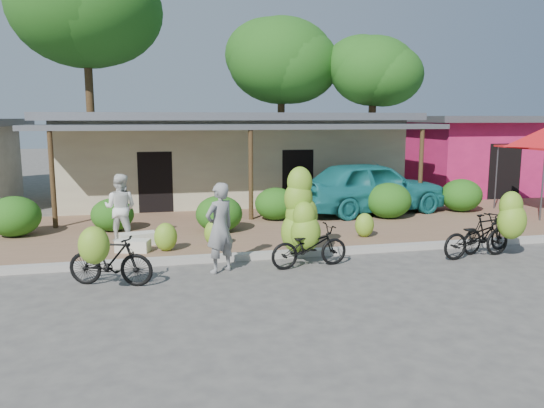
{
  "coord_description": "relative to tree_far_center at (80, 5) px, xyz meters",
  "views": [
    {
      "loc": [
        -2.92,
        -9.5,
        3.18
      ],
      "look_at": [
        -0.21,
        2.34,
        1.2
      ],
      "focal_mm": 35.0,
      "sensor_mm": 36.0,
      "label": 1
    }
  ],
  "objects": [
    {
      "name": "bike_far_right",
      "position": [
        9.99,
        -15.1,
        -7.6
      ],
      "size": [
        1.91,
        0.92,
        0.96
      ],
      "rotation": [
        0.0,
        0.0,
        1.73
      ],
      "color": "black",
      "rests_on": "ground"
    },
    {
      "name": "bystander",
      "position": [
        1.99,
        -12.15,
        -7.11
      ],
      "size": [
        0.99,
        0.88,
        1.7
      ],
      "primitive_type": "imported",
      "rotation": [
        0.0,
        0.0,
        2.8
      ],
      "color": "white",
      "rests_on": "sidewalk"
    },
    {
      "name": "vendor",
      "position": [
        4.1,
        -14.96,
        -7.14
      ],
      "size": [
        0.82,
        0.74,
        1.88
      ],
      "primitive_type": "imported",
      "rotation": [
        0.0,
        0.0,
        3.68
      ],
      "color": "gray",
      "rests_on": "ground"
    },
    {
      "name": "hedge_2",
      "position": [
        4.52,
        -11.56,
        -7.46
      ],
      "size": [
        1.27,
        1.14,
        0.99
      ],
      "primitive_type": "ellipsoid",
      "color": "#225914",
      "rests_on": "sidewalk"
    },
    {
      "name": "bike_right",
      "position": [
        10.56,
        -15.01,
        -7.39
      ],
      "size": [
        1.64,
        1.35,
        1.55
      ],
      "rotation": [
        0.0,
        0.0,
        1.87
      ],
      "color": "black",
      "rests_on": "ground"
    },
    {
      "name": "hedge_5",
      "position": [
        12.72,
        -10.16,
        -7.42
      ],
      "size": [
        1.37,
        1.23,
        1.07
      ],
      "primitive_type": "ellipsoid",
      "color": "#225914",
      "rests_on": "sidewalk"
    },
    {
      "name": "loose_banana_b",
      "position": [
        4.21,
        -13.12,
        -7.64
      ],
      "size": [
        0.51,
        0.43,
        0.64
      ],
      "primitive_type": "ellipsoid",
      "color": "#75A429",
      "rests_on": "sidewalk"
    },
    {
      "name": "sidewalk",
      "position": [
        5.69,
        -11.11,
        -8.02
      ],
      "size": [
        60.0,
        6.0,
        0.12
      ],
      "primitive_type": "cube",
      "color": "#8A624A",
      "rests_on": "ground"
    },
    {
      "name": "hedge_1",
      "position": [
        1.69,
        -10.79,
        -7.51
      ],
      "size": [
        1.15,
        1.04,
        0.9
      ],
      "primitive_type": "ellipsoid",
      "color": "#225914",
      "rests_on": "sidewalk"
    },
    {
      "name": "teal_van",
      "position": [
        9.68,
        -9.75,
        -7.11
      ],
      "size": [
        5.27,
        2.84,
        1.7
      ],
      "primitive_type": "imported",
      "rotation": [
        0.0,
        0.0,
        1.74
      ],
      "color": "#1A7578",
      "rests_on": "sidewalk"
    },
    {
      "name": "tree_near_right",
      "position": [
        13.0,
        -1.5,
        -2.62
      ],
      "size": [
        4.28,
        4.09,
        7.05
      ],
      "color": "#4E3B1F",
      "rests_on": "ground"
    },
    {
      "name": "tree_center_right",
      "position": [
        9.0,
        0.5,
        -2.03
      ],
      "size": [
        5.36,
        5.25,
        8.04
      ],
      "color": "#4E3B1F",
      "rests_on": "ground"
    },
    {
      "name": "hedge_0",
      "position": [
        -0.75,
        -10.93,
        -7.43
      ],
      "size": [
        1.35,
        1.22,
        1.06
      ],
      "primitive_type": "ellipsoid",
      "color": "#225914",
      "rests_on": "sidewalk"
    },
    {
      "name": "bike_center",
      "position": [
        5.98,
        -14.72,
        -7.25
      ],
      "size": [
        1.8,
        1.27,
        2.13
      ],
      "rotation": [
        0.0,
        0.0,
        1.7
      ],
      "color": "black",
      "rests_on": "ground"
    },
    {
      "name": "bike_left",
      "position": [
        1.91,
        -15.51,
        -7.5
      ],
      "size": [
        1.73,
        1.34,
        1.29
      ],
      "rotation": [
        0.0,
        0.0,
        1.23
      ],
      "color": "black",
      "rests_on": "ground"
    },
    {
      "name": "shop_main",
      "position": [
        5.69,
        -5.18,
        -6.36
      ],
      "size": [
        13.0,
        8.5,
        3.35
      ],
      "color": "beige",
      "rests_on": "ground"
    },
    {
      "name": "hedge_3",
      "position": [
        6.4,
        -10.24,
        -7.47
      ],
      "size": [
        1.26,
        1.13,
        0.98
      ],
      "primitive_type": "ellipsoid",
      "color": "#225914",
      "rests_on": "sidewalk"
    },
    {
      "name": "hedge_4",
      "position": [
        9.86,
        -10.74,
        -7.41
      ],
      "size": [
        1.4,
        1.26,
        1.09
      ],
      "primitive_type": "ellipsoid",
      "color": "#225914",
      "rests_on": "sidewalk"
    },
    {
      "name": "ground",
      "position": [
        5.69,
        -16.11,
        -8.08
      ],
      "size": [
        100.0,
        100.0,
        0.0
      ],
      "primitive_type": "plane",
      "color": "#4B4846",
      "rests_on": "ground"
    },
    {
      "name": "curb",
      "position": [
        5.69,
        -14.11,
        -8.0
      ],
      "size": [
        60.0,
        0.25,
        0.15
      ],
      "primitive_type": "cube",
      "color": "#A8A399",
      "rests_on": "ground"
    },
    {
      "name": "sack_near",
      "position": [
        2.4,
        -12.63,
        -7.81
      ],
      "size": [
        0.91,
        0.56,
        0.3
      ],
      "primitive_type": "cube",
      "rotation": [
        0.0,
        0.0,
        0.2
      ],
      "color": "silver",
      "rests_on": "sidewalk"
    },
    {
      "name": "loose_banana_c",
      "position": [
        8.12,
        -13.03,
        -7.65
      ],
      "size": [
        0.5,
        0.42,
        0.62
      ],
      "primitive_type": "ellipsoid",
      "color": "#75A429",
      "rests_on": "sidewalk"
    },
    {
      "name": "shop_pink",
      "position": [
        16.19,
        -5.12,
        -6.41
      ],
      "size": [
        6.0,
        6.0,
        3.25
      ],
      "color": "#D62161",
      "rests_on": "ground"
    },
    {
      "name": "sack_far",
      "position": [
        2.3,
        -13.28,
        -7.82
      ],
      "size": [
        0.83,
        0.59,
        0.28
      ],
      "primitive_type": "cube",
      "rotation": [
        0.0,
        0.0,
        -0.31
      ],
      "color": "silver",
      "rests_on": "sidewalk"
    },
    {
      "name": "loose_banana_a",
      "position": [
        3.04,
        -13.37,
        -7.63
      ],
      "size": [
        0.53,
        0.45,
        0.66
      ],
      "primitive_type": "ellipsoid",
      "color": "#75A429",
      "rests_on": "sidewalk"
    },
    {
      "name": "tree_far_center",
      "position": [
        0.0,
        0.0,
        0.0
      ],
      "size": [
        6.57,
        6.57,
        10.6
      ],
      "color": "#4E3B1F",
      "rests_on": "ground"
    }
  ]
}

